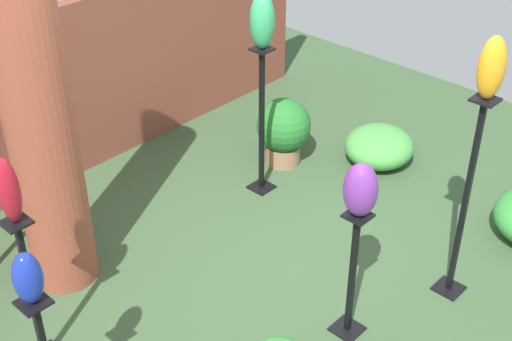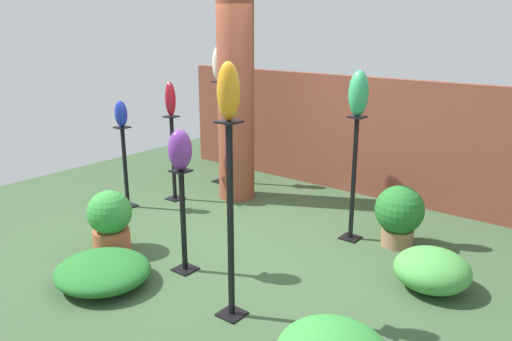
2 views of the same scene
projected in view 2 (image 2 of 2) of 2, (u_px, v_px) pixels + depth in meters
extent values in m
plane|color=#385133|center=(235.00, 245.00, 5.31)|extent=(8.00, 8.00, 0.00)
cube|color=brown|center=(347.00, 134.00, 6.89)|extent=(5.60, 0.12, 1.60)
cylinder|color=brown|center=(236.00, 94.00, 6.44)|extent=(0.48, 0.48, 2.79)
cube|color=black|center=(221.00, 181.00, 7.46)|extent=(0.20, 0.20, 0.01)
cube|color=black|center=(220.00, 133.00, 7.25)|extent=(0.04, 0.04, 1.49)
cube|color=black|center=(219.00, 82.00, 7.04)|extent=(0.16, 0.16, 0.02)
cube|color=black|center=(128.00, 206.00, 6.45)|extent=(0.20, 0.20, 0.01)
cube|color=black|center=(125.00, 168.00, 6.30)|extent=(0.04, 0.04, 1.05)
cube|color=black|center=(122.00, 127.00, 6.15)|extent=(0.16, 0.16, 0.02)
cube|color=black|center=(232.00, 314.00, 4.04)|extent=(0.20, 0.20, 0.01)
cube|color=black|center=(230.00, 223.00, 3.82)|extent=(0.04, 0.04, 1.60)
cube|color=black|center=(229.00, 122.00, 3.60)|extent=(0.16, 0.16, 0.02)
cube|color=black|center=(350.00, 238.00, 5.49)|extent=(0.20, 0.20, 0.01)
cube|color=black|center=(354.00, 179.00, 5.30)|extent=(0.04, 0.04, 1.36)
cube|color=black|center=(357.00, 117.00, 5.11)|extent=(0.16, 0.16, 0.02)
cube|color=black|center=(175.00, 198.00, 6.72)|extent=(0.20, 0.20, 0.01)
cube|color=black|center=(173.00, 158.00, 6.57)|extent=(0.04, 0.04, 1.13)
cube|color=black|center=(171.00, 117.00, 6.41)|extent=(0.16, 0.16, 0.02)
cube|color=black|center=(185.00, 269.00, 4.78)|extent=(0.20, 0.20, 0.01)
cube|color=black|center=(183.00, 221.00, 4.64)|extent=(0.04, 0.04, 1.00)
cube|color=black|center=(181.00, 171.00, 4.51)|extent=(0.16, 0.16, 0.01)
ellipsoid|color=beige|center=(218.00, 64.00, 6.97)|extent=(0.18, 0.17, 0.48)
ellipsoid|color=#192D9E|center=(121.00, 114.00, 6.11)|extent=(0.16, 0.15, 0.32)
ellipsoid|color=orange|center=(228.00, 91.00, 3.54)|extent=(0.16, 0.17, 0.42)
ellipsoid|color=#2D9356|center=(359.00, 93.00, 5.04)|extent=(0.21, 0.20, 0.47)
ellipsoid|color=maroon|center=(170.00, 99.00, 6.34)|extent=(0.13, 0.14, 0.44)
ellipsoid|color=#6B2D8C|center=(180.00, 150.00, 4.45)|extent=(0.21, 0.22, 0.37)
cylinder|color=#936B4C|center=(397.00, 237.00, 5.30)|extent=(0.33, 0.33, 0.19)
sphere|color=#236B28|center=(399.00, 210.00, 5.21)|extent=(0.51, 0.51, 0.51)
cylinder|color=#B25B38|center=(112.00, 240.00, 5.18)|extent=(0.38, 0.38, 0.22)
sphere|color=#338C38|center=(110.00, 212.00, 5.09)|extent=(0.46, 0.46, 0.46)
ellipsoid|color=#236B28|center=(103.00, 271.00, 4.50)|extent=(0.89, 0.84, 0.25)
ellipsoid|color=#479942|center=(432.00, 270.00, 4.40)|extent=(0.67, 0.65, 0.36)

